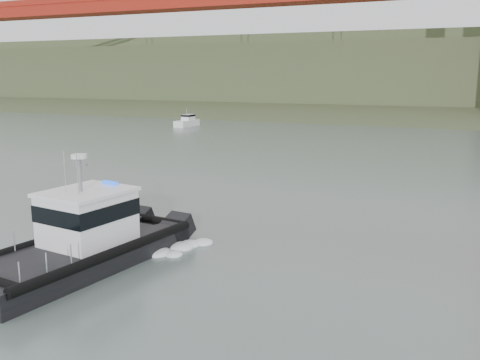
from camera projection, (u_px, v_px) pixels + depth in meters
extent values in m
plane|color=slate|center=(168.00, 267.00, 24.36)|extent=(400.00, 400.00, 0.00)
cube|color=#334125|center=(409.00, 118.00, 106.87)|extent=(500.00, 44.72, 16.25)
cube|color=#334125|center=(425.00, 85.00, 130.80)|extent=(500.00, 70.00, 18.00)
cube|color=#334125|center=(434.00, 65.00, 152.25)|extent=(500.00, 60.00, 16.00)
cube|color=black|center=(61.00, 253.00, 24.99)|extent=(2.74, 11.04, 1.20)
cube|color=black|center=(103.00, 263.00, 23.61)|extent=(2.74, 11.04, 1.20)
cube|color=black|center=(72.00, 251.00, 23.79)|extent=(5.21, 9.92, 0.25)
cube|color=white|center=(88.00, 218.00, 24.37)|extent=(3.44, 3.95, 2.29)
cube|color=black|center=(87.00, 209.00, 24.29)|extent=(3.51, 4.02, 0.75)
cube|color=white|center=(86.00, 192.00, 24.13)|extent=(3.66, 4.18, 0.16)
cylinder|color=gray|center=(80.00, 175.00, 23.72)|extent=(0.16, 0.16, 1.79)
cylinder|color=white|center=(79.00, 156.00, 23.56)|extent=(0.70, 0.70, 0.18)
cube|color=white|center=(187.00, 124.00, 89.36)|extent=(1.96, 5.62, 1.12)
cube|color=white|center=(188.00, 118.00, 89.59)|extent=(1.53, 2.26, 1.12)
cube|color=black|center=(188.00, 116.00, 89.52)|extent=(1.58, 2.31, 0.33)
cylinder|color=gray|center=(187.00, 112.00, 88.98)|extent=(0.07, 0.07, 1.12)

